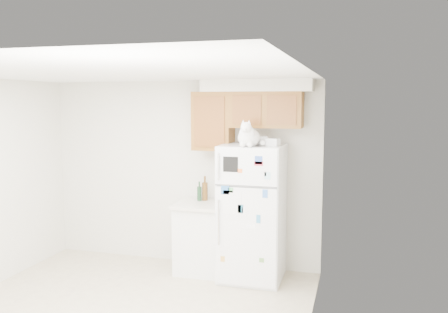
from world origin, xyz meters
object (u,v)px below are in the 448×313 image
at_px(bottle_green, 199,191).
at_px(bottle_amber, 205,188).
at_px(base_counter, 202,237).
at_px(storage_box_back, 261,140).
at_px(refrigerator, 252,213).
at_px(storage_box_front, 273,142).
at_px(cat, 248,136).

bearing_deg(bottle_green, bottle_amber, 33.57).
bearing_deg(base_counter, storage_box_back, 2.09).
distance_m(base_counter, storage_box_back, 1.50).
distance_m(refrigerator, base_counter, 0.79).
distance_m(storage_box_back, bottle_green, 1.10).
relative_size(base_counter, storage_box_back, 5.11).
height_order(storage_box_front, bottle_green, storage_box_front).
bearing_deg(bottle_amber, storage_box_back, -8.97).
xyz_separation_m(storage_box_back, storage_box_front, (0.18, -0.19, -0.01)).
height_order(base_counter, storage_box_back, storage_box_back).
distance_m(cat, storage_box_back, 0.36).
bearing_deg(base_counter, storage_box_front, -9.68).
distance_m(cat, bottle_amber, 1.12).
bearing_deg(bottle_green, storage_box_front, -14.90).
bearing_deg(storage_box_back, refrigerator, -128.35).
height_order(base_counter, bottle_amber, bottle_amber).
distance_m(base_counter, bottle_amber, 0.64).
height_order(cat, bottle_amber, cat).
bearing_deg(refrigerator, cat, -89.47).
height_order(base_counter, cat, cat).
relative_size(refrigerator, cat, 3.69).
distance_m(storage_box_front, bottle_green, 1.26).
bearing_deg(bottle_amber, bottle_green, -146.43).
xyz_separation_m(storage_box_front, bottle_green, (-1.02, 0.27, -0.70)).
bearing_deg(storage_box_back, storage_box_front, -45.55).
relative_size(storage_box_back, storage_box_front, 1.20).
height_order(refrigerator, storage_box_back, storage_box_back).
xyz_separation_m(base_counter, storage_box_front, (0.95, -0.16, 1.28)).
bearing_deg(bottle_amber, base_counter, -88.91).
xyz_separation_m(base_counter, bottle_green, (-0.07, 0.11, 0.59)).
bearing_deg(refrigerator, storage_box_front, -18.63).
relative_size(storage_box_front, bottle_amber, 0.46).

